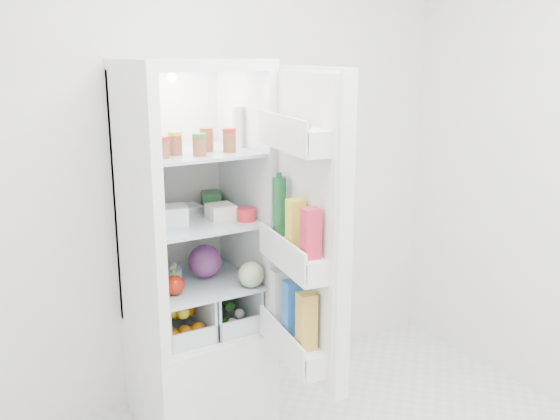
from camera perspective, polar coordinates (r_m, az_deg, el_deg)
room_walls at (r=1.99m, az=10.96°, el=7.11°), size 3.02×3.02×2.61m
refrigerator at (r=3.17m, az=-7.92°, el=-7.43°), size 0.60×0.60×1.80m
shelf_low at (r=3.09m, az=-7.51°, el=-6.52°), size 0.49×0.53×0.01m
shelf_mid at (r=2.99m, az=-7.71°, el=-0.96°), size 0.49×0.53×0.02m
shelf_top at (r=2.92m, az=-7.92°, el=5.29°), size 0.49×0.53×0.02m
crisper_left at (r=3.10m, az=-9.54°, el=-9.15°), size 0.23×0.46×0.22m
crisper_right at (r=3.18m, az=-5.39°, el=-8.33°), size 0.23×0.46×0.22m
condiment_jars at (r=2.79m, az=-7.77°, el=5.92°), size 0.38×0.16×0.08m
squeeze_bottle at (r=2.98m, az=-4.02°, el=7.59°), size 0.07×0.07×0.19m
tub_white at (r=2.90m, az=-9.83°, el=-0.48°), size 0.17×0.17×0.09m
tub_cream at (r=2.97m, az=-5.43°, el=-0.15°), size 0.13×0.13×0.07m
tin_red at (r=2.93m, az=-3.10°, el=-0.41°), size 0.10×0.10×0.06m
foil_tray at (r=3.08m, az=-8.82°, el=-0.00°), size 0.17×0.13×0.04m
tub_green at (r=3.22m, az=-6.32°, el=0.99°), size 0.13×0.15×0.07m
red_cabbage at (r=3.10m, az=-6.87°, el=-4.68°), size 0.16×0.16×0.16m
bell_pepper at (r=2.91m, az=-9.64°, el=-6.78°), size 0.09×0.09×0.09m
mushroom_bowl at (r=3.08m, az=-10.20°, el=-5.90°), size 0.15×0.15×0.06m
salad_bag at (r=2.96m, az=-2.66°, el=-5.92°), size 0.12×0.12×0.12m
citrus_pile at (r=3.06m, az=-9.16°, el=-9.81°), size 0.20×0.24×0.16m
veg_pile at (r=3.20m, az=-5.28°, el=-9.10°), size 0.16×0.30×0.10m
fridge_door at (r=2.61m, az=2.40°, el=-2.15°), size 0.25×0.60×1.30m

